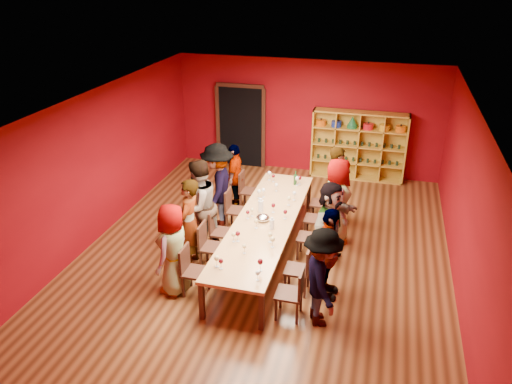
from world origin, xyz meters
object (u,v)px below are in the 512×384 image
Objects in this scene: chair_person_right_4 at (324,201)px; person_left_4 at (235,176)px; person_left_1 at (189,223)px; chair_person_left_2 at (218,229)px; chair_person_left_3 at (233,207)px; shelving_unit at (359,142)px; spittoon_bowl at (263,218)px; person_left_2 at (198,206)px; chair_person_right_2 at (313,235)px; person_left_3 at (218,187)px; person_right_0 at (322,278)px; chair_person_right_3 at (319,217)px; person_right_4 at (337,186)px; chair_person_left_0 at (191,268)px; tasting_table at (265,222)px; person_right_1 at (328,254)px; person_right_2 at (330,222)px; chair_person_left_4 at (246,188)px; chair_person_right_1 at (302,267)px; chair_person_left_1 at (208,244)px; person_left_0 at (173,249)px; wine_bottle at (295,179)px; person_right_3 at (337,201)px; chair_person_right_0 at (294,291)px.

person_left_4 is at bearing 174.54° from chair_person_right_4.
person_left_1 is 1.96× the size of chair_person_left_2.
person_left_1 is at bearing -102.86° from chair_person_left_3.
shelving_unit is 9.15× the size of spittoon_bowl.
person_left_2 reaches higher than chair_person_left_2.
chair_person_right_2 is (-0.49, -4.22, -0.49)m from shelving_unit.
person_left_3 is 3.63m from person_right_0.
chair_person_right_3 is at bearing 90.00° from chair_person_right_2.
chair_person_left_0 is at bearing 145.99° from person_right_4.
person_right_1 is at bearing -37.84° from tasting_table.
chair_person_left_2 is 1.11m from person_left_3.
person_right_2 is at bearing 6.44° from chair_person_left_2.
chair_person_left_4 is 3.40m from chair_person_right_1.
spittoon_bowl is at bearing 37.63° from chair_person_left_1.
person_right_0 reaches higher than person_left_0.
chair_person_right_2 is 0.78m from chair_person_right_3.
chair_person_left_1 is 0.58m from chair_person_left_2.
chair_person_left_2 is at bearing 71.56° from person_right_1.
chair_person_left_0 is 1.00× the size of chair_person_left_1.
person_left_0 is at bearing -2.91° from person_left_4.
person_right_0 is 1.86× the size of chair_person_right_2.
person_left_0 is 2.42m from chair_person_left_3.
shelving_unit is 1.45× the size of person_right_0.
person_right_1 reaches higher than tasting_table.
wine_bottle is (1.15, 3.33, 0.38)m from chair_person_left_0.
shelving_unit is 2.69m from person_right_4.
person_right_1 reaches higher than person_left_0.
chair_person_left_0 is (-0.91, -1.56, -0.20)m from tasting_table.
chair_person_left_3 is at bearing 137.90° from tasting_table.
person_left_4 is 3.82m from person_right_1.
chair_person_left_3 reaches higher than tasting_table.
chair_person_left_0 is at bearing -120.01° from spittoon_bowl.
chair_person_right_1 is 1.99m from person_right_3.
chair_person_left_3 is (-2.31, -3.49, -0.49)m from shelving_unit.
person_left_1 is at bearing -121.02° from wine_bottle.
person_left_1 reaches higher than person_right_1.
chair_person_left_0 is 2.38m from chair_person_left_3.
person_left_1 is 0.77m from chair_person_left_2.
wine_bottle is (-1.01, 0.89, -0.02)m from person_right_3.
person_left_2 is 2.53m from person_right_2.
person_left_2 is at bearing -5.80° from person_left_4.
chair_person_left_4 and chair_person_right_0 have the same top height.
chair_person_right_0 is (2.12, -0.18, -0.33)m from person_left_0.
person_right_4 is (-0.22, -2.68, -0.10)m from shelving_unit.
chair_person_left_4 and chair_person_right_2 have the same top height.
chair_person_left_0 is 1.53m from person_left_2.
person_right_0 is (0.42, 0.00, 0.33)m from chair_person_right_0.
chair_person_left_4 is (0.00, 1.97, 0.00)m from chair_person_left_2.
person_left_2 reaches higher than chair_person_left_0.
person_left_0 is at bearing 104.83° from person_right_1.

